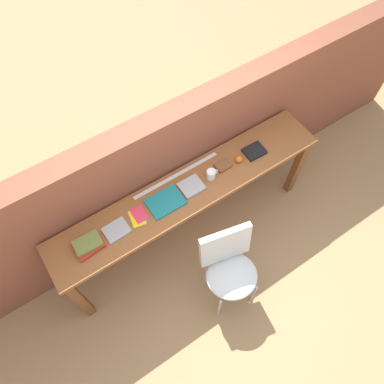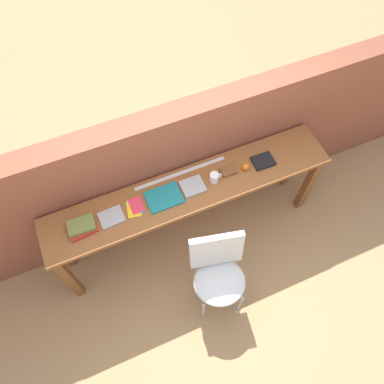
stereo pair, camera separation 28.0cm
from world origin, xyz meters
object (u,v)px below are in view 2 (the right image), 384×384
(mug, at_px, (214,177))
(sports_ball_small, at_px, (245,167))
(book_open_centre, at_px, (164,197))
(book_repair_rightmost, at_px, (263,161))
(pamphlet_pile_colourful, at_px, (135,207))
(chair_white_moulded, at_px, (218,271))
(leather_journal_brown, at_px, (229,171))
(book_stack_leftmost, at_px, (82,227))
(magazine_cycling, at_px, (111,217))

(mug, bearing_deg, sports_ball_small, 0.55)
(book_open_centre, height_order, mug, mug)
(book_repair_rightmost, bearing_deg, pamphlet_pile_colourful, -178.64)
(chair_white_moulded, height_order, book_open_centre, book_open_centre)
(book_open_centre, relative_size, leather_journal_brown, 2.23)
(book_open_centre, bearing_deg, book_stack_leftmost, -179.58)
(book_repair_rightmost, bearing_deg, book_open_centre, -178.23)
(book_stack_leftmost, bearing_deg, magazine_cycling, -0.25)
(pamphlet_pile_colourful, distance_m, book_open_centre, 0.25)
(mug, bearing_deg, book_stack_leftmost, 179.75)
(chair_white_moulded, distance_m, leather_journal_brown, 0.85)
(book_open_centre, distance_m, book_repair_rightmost, 0.92)
(book_open_centre, relative_size, book_repair_rightmost, 1.59)
(book_open_centre, xyz_separation_m, mug, (0.45, -0.01, 0.04))
(magazine_cycling, relative_size, pamphlet_pile_colourful, 1.07)
(pamphlet_pile_colourful, relative_size, book_open_centre, 0.62)
(leather_journal_brown, relative_size, book_repair_rightmost, 0.71)
(magazine_cycling, distance_m, leather_journal_brown, 1.05)
(chair_white_moulded, bearing_deg, sports_ball_small, 50.19)
(magazine_cycling, bearing_deg, mug, -2.62)
(sports_ball_small, bearing_deg, pamphlet_pile_colourful, 179.17)
(book_open_centre, distance_m, mug, 0.45)
(leather_journal_brown, height_order, sports_ball_small, sports_ball_small)
(chair_white_moulded, relative_size, leather_journal_brown, 6.86)
(leather_journal_brown, bearing_deg, magazine_cycling, -179.09)
(chair_white_moulded, distance_m, book_repair_rightmost, 1.01)
(book_open_centre, bearing_deg, pamphlet_pile_colourful, 178.03)
(book_open_centre, xyz_separation_m, leather_journal_brown, (0.60, 0.03, 0.00))
(mug, relative_size, leather_journal_brown, 0.85)
(pamphlet_pile_colourful, xyz_separation_m, sports_ball_small, (0.99, -0.01, 0.03))
(mug, xyz_separation_m, leather_journal_brown, (0.15, 0.03, -0.03))
(book_open_centre, bearing_deg, mug, -0.83)
(pamphlet_pile_colourful, height_order, book_repair_rightmost, book_repair_rightmost)
(book_stack_leftmost, distance_m, sports_ball_small, 1.42)
(book_stack_leftmost, bearing_deg, book_open_centre, 0.25)
(chair_white_moulded, relative_size, book_stack_leftmost, 3.94)
(mug, height_order, book_repair_rightmost, mug)
(sports_ball_small, bearing_deg, book_open_centre, 179.60)
(pamphlet_pile_colourful, relative_size, mug, 1.63)
(leather_journal_brown, bearing_deg, book_stack_leftmost, -179.44)
(book_open_centre, height_order, sports_ball_small, sports_ball_small)
(book_stack_leftmost, distance_m, leather_journal_brown, 1.28)
(sports_ball_small, bearing_deg, book_repair_rightmost, 0.61)
(chair_white_moulded, relative_size, sports_ball_small, 14.09)
(chair_white_moulded, relative_size, pamphlet_pile_colourful, 4.96)
(leather_journal_brown, xyz_separation_m, book_repair_rightmost, (0.32, -0.03, 0.00))
(chair_white_moulded, xyz_separation_m, mug, (0.23, 0.63, 0.40))
(chair_white_moulded, bearing_deg, magazine_cycling, 136.33)
(chair_white_moulded, relative_size, mug, 8.10)
(magazine_cycling, bearing_deg, leather_journal_brown, -0.69)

